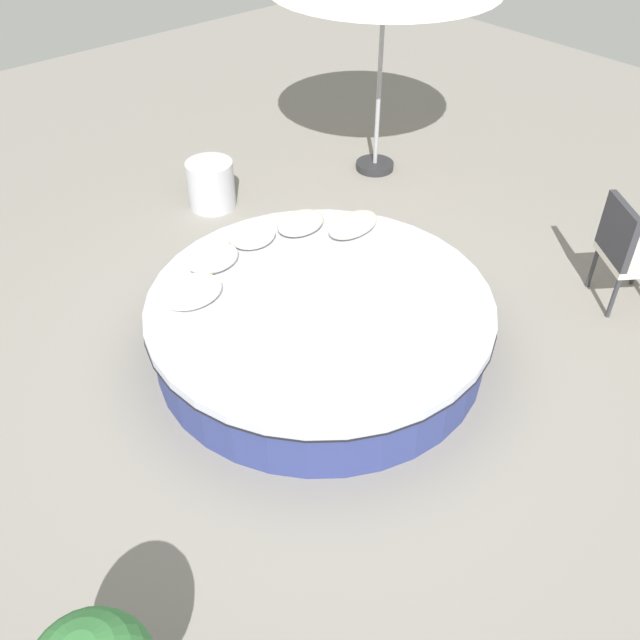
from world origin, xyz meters
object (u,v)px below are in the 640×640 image
Objects in this scene: throw_pillow_3 at (212,258)px; patio_chair at (626,248)px; throw_pillow_4 at (192,291)px; side_table at (211,185)px; round_bed at (320,324)px; throw_pillow_1 at (301,223)px; throw_pillow_0 at (353,225)px; throw_pillow_2 at (251,234)px.

patio_chair is (2.77, -2.12, -0.05)m from throw_pillow_3.
throw_pillow_4 reaches higher than side_table.
side_table is (1.40, 1.87, -0.35)m from throw_pillow_4.
throw_pillow_1 is (0.52, 0.86, 0.33)m from round_bed.
patio_chair is at bearing -26.78° from round_bed.
throw_pillow_3 is 3.49m from patio_chair.
throw_pillow_3 is 0.46m from throw_pillow_4.
round_bed is at bearing -148.17° from throw_pillow_0.
round_bed is 1.05m from throw_pillow_0.
throw_pillow_0 is 2.03m from side_table.
round_bed is 1.05m from throw_pillow_4.
throw_pillow_4 is 0.50× the size of patio_chair.
round_bed is 5.95× the size of throw_pillow_1.
patio_chair is (3.14, -1.85, -0.05)m from throw_pillow_4.
patio_chair is at bearing -64.91° from side_table.
throw_pillow_1 is at bearing 132.98° from throw_pillow_0.
patio_chair is at bearing -30.49° from throw_pillow_4.
patio_chair is at bearing -37.42° from throw_pillow_3.
throw_pillow_2 is (0.08, 0.99, 0.34)m from round_bed.
side_table is (-0.19, 1.99, -0.36)m from throw_pillow_0.
throw_pillow_1 is 0.47× the size of patio_chair.
throw_pillow_3 is (-0.38, 0.91, 0.34)m from round_bed.
throw_pillow_1 is 1.29m from throw_pillow_4.
patio_chair reaches higher than throw_pillow_2.
patio_chair is at bearing -43.44° from throw_pillow_2.
throw_pillow_1 reaches higher than round_bed.
throw_pillow_0 is at bearing -47.02° from throw_pillow_1.
patio_chair reaches higher than round_bed.
side_table is (1.03, 1.60, -0.35)m from throw_pillow_3.
throw_pillow_1 is 1.01× the size of throw_pillow_3.
throw_pillow_0 is at bearing 31.83° from round_bed.
throw_pillow_2 is at bearing -110.67° from side_table.
throw_pillow_4 is at bearing -170.33° from throw_pillow_1.
throw_pillow_3 is 0.90× the size of side_table.
round_bed reaches higher than side_table.
throw_pillow_2 is 0.87× the size of throw_pillow_4.
round_bed is at bearing -94.36° from throw_pillow_2.
throw_pillow_3 and throw_pillow_4 have the same top height.
throw_pillow_3 reaches higher than round_bed.
round_bed is 2.79× the size of patio_chair.
round_bed is 5.30× the size of throw_pillow_0.
throw_pillow_4 is at bearing 139.44° from round_bed.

